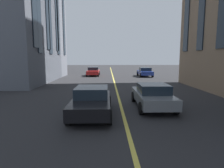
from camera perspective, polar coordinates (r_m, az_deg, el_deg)
The scene contains 5 objects.
lane_centre_line at distance 17.84m, azimuth 1.21°, elevation -1.29°, with size 80.00×0.16×0.01m.
car_blue_near at distance 29.69m, azimuth 9.76°, elevation 3.59°, with size 4.40×1.95×1.37m.
car_grey_parked_a at distance 11.15m, azimuth 11.93°, elevation -3.30°, with size 4.40×1.95×1.37m.
car_black_mid at distance 9.60m, azimuth -6.09°, elevation -4.97°, with size 4.40×1.95×1.37m.
car_red_oncoming at distance 30.51m, azimuth -5.60°, elevation 3.77°, with size 4.40×1.95×1.37m.
Camera 1 is at (2.40, 0.77, 2.81)m, focal length 30.69 mm.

